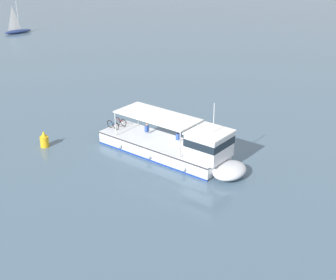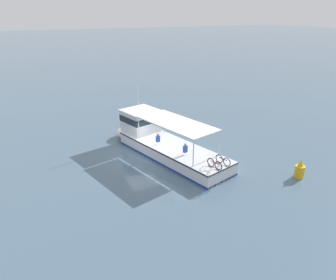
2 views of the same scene
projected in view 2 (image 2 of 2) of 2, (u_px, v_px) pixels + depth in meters
ground_plane at (142, 155)px, 26.53m from camera, size 400.00×400.00×0.00m
ferry_main at (160, 141)px, 26.84m from camera, size 6.18×13.07×5.32m
channel_buoy at (300, 170)px, 22.84m from camera, size 0.70×0.70×1.40m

